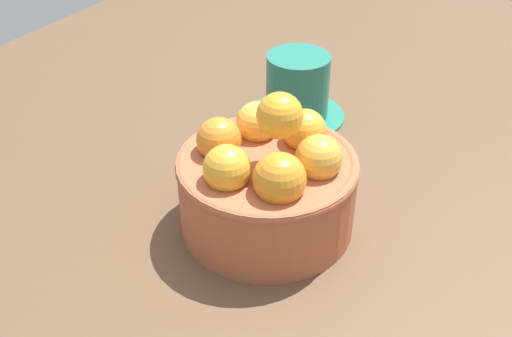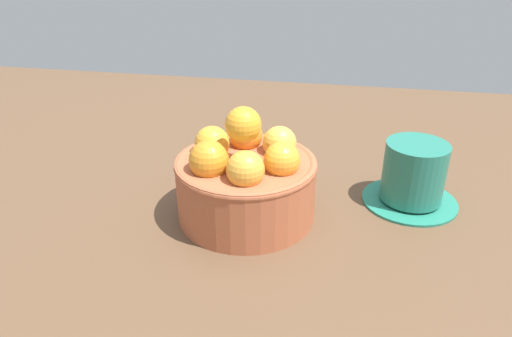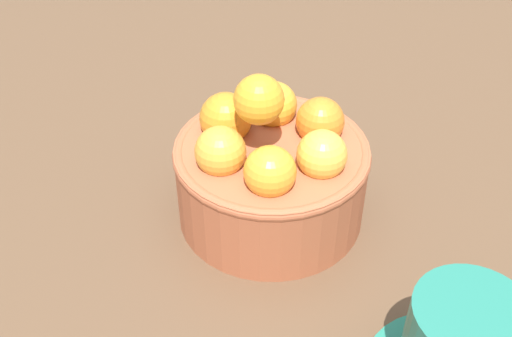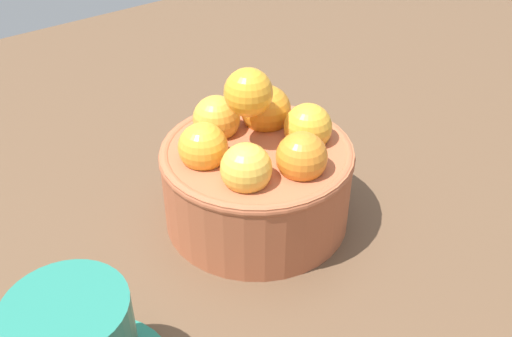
% 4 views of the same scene
% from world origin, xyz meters
% --- Properties ---
extents(ground_plane, '(1.52, 1.06, 0.05)m').
position_xyz_m(ground_plane, '(0.00, 0.00, -0.02)').
color(ground_plane, brown).
extents(terracotta_bowl, '(0.16, 0.16, 0.13)m').
position_xyz_m(terracotta_bowl, '(0.00, 0.00, 0.05)').
color(terracotta_bowl, '#AD5938').
rests_on(terracotta_bowl, ground_plane).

